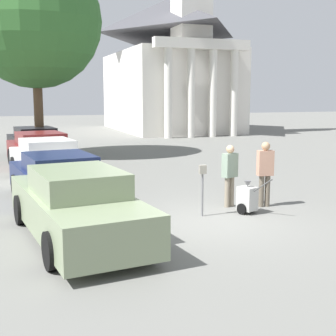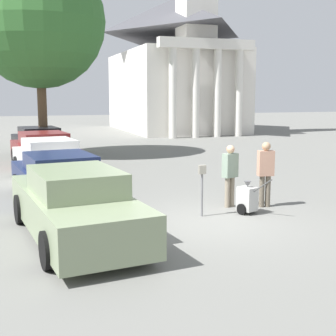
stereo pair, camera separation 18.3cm
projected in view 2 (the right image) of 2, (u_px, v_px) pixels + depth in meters
name	position (u px, v px, depth m)	size (l,w,h in m)	color
ground_plane	(207.00, 222.00, 11.13)	(120.00, 120.00, 0.00)	slate
parked_car_sage	(75.00, 205.00, 9.81)	(2.47, 5.41, 1.49)	gray
parked_car_navy	(59.00, 180.00, 12.96)	(2.50, 5.23, 1.40)	#19234C
parked_car_white	(49.00, 161.00, 16.35)	(2.41, 5.04, 1.48)	silver
parked_car_maroon	(43.00, 151.00, 19.31)	(2.56, 5.37, 1.48)	maroon
parked_car_black	(39.00, 143.00, 22.44)	(2.50, 5.42, 1.47)	black
parking_meter	(202.00, 181.00, 11.52)	(0.18, 0.09, 1.29)	slate
person_worker	(230.00, 172.00, 12.50)	(0.47, 0.35, 1.68)	gray
person_supervisor	(266.00, 170.00, 12.49)	(0.45, 0.28, 1.76)	#665B4C
equipment_cart	(247.00, 199.00, 11.87)	(0.56, 0.99, 1.00)	#B2B2AD
church	(175.00, 59.00, 38.78)	(8.56, 14.28, 22.47)	silver
shade_tree	(39.00, 22.00, 21.97)	(6.26, 6.26, 9.54)	brown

